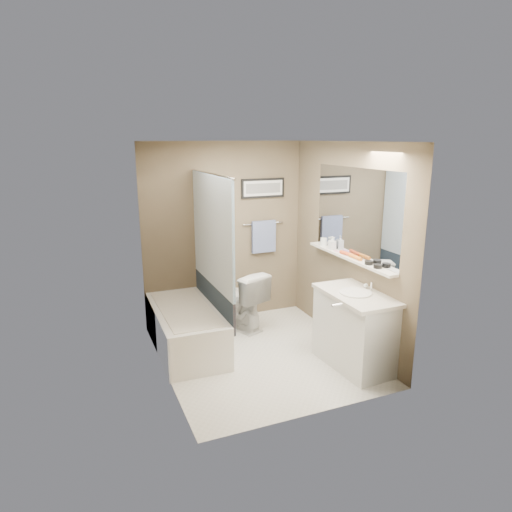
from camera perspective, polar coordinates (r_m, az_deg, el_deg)
name	(u,v)px	position (r m, az deg, el deg)	size (l,w,h in m)	color
ground	(261,355)	(5.40, 0.63, -12.27)	(2.50, 2.50, 0.00)	silver
ceiling	(262,144)	(4.82, 0.71, 13.88)	(2.20, 2.50, 0.04)	white
wall_back	(225,234)	(6.09, -3.90, 2.82)	(2.20, 0.04, 2.40)	brown
wall_front	(318,288)	(3.92, 7.78, -3.99)	(2.20, 0.04, 2.40)	brown
wall_left	(162,265)	(4.67, -11.62, -1.12)	(0.04, 2.50, 2.40)	brown
wall_right	(345,246)	(5.48, 11.11, 1.23)	(0.04, 2.50, 2.40)	brown
tile_surround	(153,271)	(5.19, -12.71, -1.87)	(0.02, 1.55, 2.00)	#C0A891
curtain_rod	(211,174)	(5.16, -5.69, 10.19)	(0.02, 0.02, 1.55)	silver
curtain_upper	(212,231)	(5.25, -5.51, 3.11)	(0.03, 1.45, 1.28)	white
curtain_lower	(214,299)	(5.47, -5.30, -5.33)	(0.03, 1.45, 0.36)	#223141
mirror	(355,213)	(5.28, 12.32, 5.33)	(0.02, 1.60, 1.00)	silver
shelf	(349,258)	(5.36, 11.53, -0.19)	(0.12, 1.60, 0.03)	silver
towel_bar	(263,223)	(6.25, 0.91, 4.09)	(0.02, 0.02, 0.60)	silver
towel	(264,237)	(6.27, 0.98, 2.44)	(0.34, 0.05, 0.44)	#94A6D7
art_frame	(263,188)	(6.20, 0.87, 8.48)	(0.62, 0.03, 0.26)	black
art_mat	(263,188)	(6.19, 0.92, 8.47)	(0.56, 0.00, 0.20)	white
art_image	(263,188)	(6.18, 0.93, 8.47)	(0.50, 0.00, 0.13)	#595959
door	(371,302)	(4.27, 14.20, -5.59)	(0.80, 0.02, 2.00)	silver
door_handle	(337,305)	(4.13, 10.07, -6.06)	(0.02, 0.02, 0.10)	silver
bathtub	(186,329)	(5.52, -8.76, -8.96)	(0.70, 1.50, 0.50)	white
tub_rim	(185,309)	(5.43, -8.87, -6.54)	(0.56, 1.36, 0.02)	silver
toilet	(239,299)	(5.99, -2.08, -5.43)	(0.44, 0.77, 0.78)	silver
vanity	(355,331)	(5.13, 12.26, -9.19)	(0.50, 0.90, 0.80)	silver
countertop	(356,295)	(4.97, 12.43, -4.78)	(0.54, 0.96, 0.04)	beige
sink_basin	(356,293)	(4.96, 12.35, -4.49)	(0.34, 0.34, 0.01)	silver
faucet_spout	(372,287)	(5.06, 14.24, -3.72)	(0.02, 0.02, 0.10)	silver
faucet_knob	(366,286)	(5.14, 13.57, -3.62)	(0.05, 0.05, 0.05)	white
candle_bowl_near	(378,266)	(4.93, 14.97, -1.25)	(0.09, 0.09, 0.04)	black
candle_bowl_far	(369,263)	(5.05, 13.92, -0.81)	(0.09, 0.09, 0.04)	black
hair_brush_front	(355,257)	(5.25, 12.33, -0.13)	(0.04, 0.04, 0.22)	orange
hair_brush_back	(347,254)	(5.38, 11.29, 0.30)	(0.04, 0.04, 0.22)	#CE441D
pink_comb	(339,252)	(5.53, 10.30, 0.52)	(0.03, 0.16, 0.01)	pink
glass_jar	(324,242)	(5.80, 8.46, 1.75)	(0.08, 0.08, 0.10)	white
soap_bottle	(332,243)	(5.63, 9.51, 1.62)	(0.07, 0.07, 0.16)	#999999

